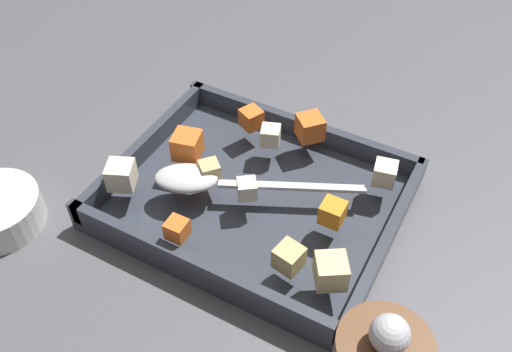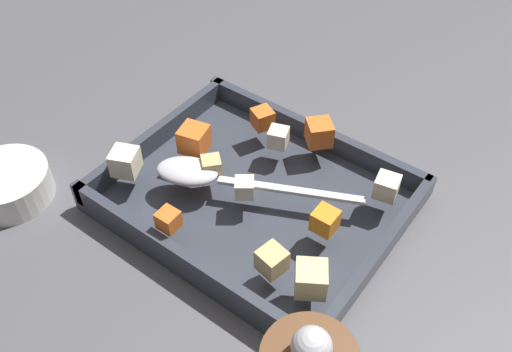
{
  "view_description": "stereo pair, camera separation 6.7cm",
  "coord_description": "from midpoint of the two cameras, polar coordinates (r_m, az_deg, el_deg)",
  "views": [
    {
      "loc": [
        -0.23,
        0.4,
        0.53
      ],
      "look_at": [
        -0.0,
        -0.01,
        0.05
      ],
      "focal_mm": 39.41,
      "sensor_mm": 36.0,
      "label": 1
    },
    {
      "loc": [
        -0.29,
        0.37,
        0.53
      ],
      "look_at": [
        -0.0,
        -0.01,
        0.05
      ],
      "focal_mm": 39.41,
      "sensor_mm": 36.0,
      "label": 2
    }
  ],
  "objects": [
    {
      "name": "ground_plane",
      "position": [
        0.71,
        1.85,
        -3.62
      ],
      "size": [
        4.0,
        4.0,
        0.0
      ],
      "primitive_type": "plane",
      "color": "#4C4C51"
    },
    {
      "name": "baking_dish",
      "position": [
        0.7,
        2.74,
        -2.52
      ],
      "size": [
        0.35,
        0.28,
        0.04
      ],
      "color": "#333842",
      "rests_on": "ground_plane"
    },
    {
      "name": "potato_chunk_corner_nw",
      "position": [
        0.58,
        8.99,
        -10.48
      ],
      "size": [
        0.04,
        0.04,
        0.03
      ],
      "primitive_type": "cube",
      "rotation": [
        0.0,
        0.0,
        5.27
      ],
      "color": "#E0CC89",
      "rests_on": "baking_dish"
    },
    {
      "name": "potato_chunk_corner_se",
      "position": [
        0.68,
        15.91,
        -1.19
      ],
      "size": [
        0.03,
        0.03,
        0.03
      ],
      "primitive_type": "cube",
      "rotation": [
        0.0,
        0.0,
        3.34
      ],
      "color": "beige",
      "rests_on": "baking_dish"
    },
    {
      "name": "carrot_chunk_rim_edge",
      "position": [
        0.63,
        9.88,
        -4.89
      ],
      "size": [
        0.03,
        0.03,
        0.03
      ],
      "primitive_type": "cube",
      "rotation": [
        0.0,
        0.0,
        1.58
      ],
      "color": "orange",
      "rests_on": "baking_dish"
    },
    {
      "name": "parsnip_chunk_corner_sw",
      "position": [
        0.72,
        4.94,
        3.81
      ],
      "size": [
        0.03,
        0.03,
        0.02
      ],
      "primitive_type": "cube",
      "rotation": [
        0.0,
        0.0,
        3.48
      ],
      "color": "beige",
      "rests_on": "baking_dish"
    },
    {
      "name": "potato_chunk_far_right",
      "position": [
        0.59,
        4.93,
        -8.73
      ],
      "size": [
        0.03,
        0.03,
        0.03
      ],
      "primitive_type": "cube",
      "rotation": [
        0.0,
        0.0,
        4.52
      ],
      "color": "tan",
      "rests_on": "baking_dish"
    },
    {
      "name": "carrot_chunk_mid_left",
      "position": [
        0.71,
        -3.64,
        3.63
      ],
      "size": [
        0.04,
        0.04,
        0.03
      ],
      "primitive_type": "cube",
      "rotation": [
        0.0,
        0.0,
        3.38
      ],
      "color": "orange",
      "rests_on": "baking_dish"
    },
    {
      "name": "potato_chunk_center",
      "position": [
        0.69,
        -10.47,
        1.32
      ],
      "size": [
        0.04,
        0.04,
        0.03
      ],
      "primitive_type": "cube",
      "rotation": [
        0.0,
        0.0,
        0.42
      ],
      "color": "beige",
      "rests_on": "baking_dish"
    },
    {
      "name": "serving_spoon",
      "position": [
        0.68,
        -3.04,
        0.15
      ],
      "size": [
        0.24,
        0.13,
        0.02
      ],
      "rotation": [
        0.0,
        0.0,
        3.58
      ],
      "color": "silver",
      "rests_on": "baking_dish"
    },
    {
      "name": "small_prep_bowl",
      "position": [
        0.76,
        -21.62,
        -0.93
      ],
      "size": [
        0.11,
        0.11,
        0.04
      ],
      "primitive_type": "cylinder",
      "color": "silver",
      "rests_on": "ground_plane"
    },
    {
      "name": "carrot_chunk_corner_ne",
      "position": [
        0.75,
        3.26,
        5.76
      ],
      "size": [
        0.03,
        0.03,
        0.03
      ],
      "primitive_type": "cube",
      "rotation": [
        0.0,
        0.0,
        2.7
      ],
      "color": "orange",
      "rests_on": "baking_dish"
    },
    {
      "name": "parsnip_chunk_front_center",
      "position": [
        0.66,
        1.74,
        -1.35
      ],
      "size": [
        0.03,
        0.03,
        0.02
      ],
      "primitive_type": "cube",
      "rotation": [
        0.0,
        0.0,
        3.77
      ],
      "color": "silver",
      "rests_on": "baking_dish"
    },
    {
      "name": "carrot_chunk_heap_side",
      "position": [
        0.73,
        9.07,
        4.24
      ],
      "size": [
        0.04,
        0.04,
        0.03
      ],
      "primitive_type": "cube",
      "rotation": [
        0.0,
        0.0,
        0.82
      ],
      "color": "orange",
      "rests_on": "baking_dish"
    },
    {
      "name": "potato_chunk_far_left",
      "position": [
        0.68,
        -1.76,
        0.87
      ],
      "size": [
        0.03,
        0.03,
        0.02
      ],
      "primitive_type": "cube",
      "rotation": [
        0.0,
        0.0,
        0.84
      ],
      "color": "tan",
      "rests_on": "baking_dish"
    },
    {
      "name": "carrot_chunk_back_center",
      "position": [
        0.63,
        -5.86,
        -4.61
      ],
      "size": [
        0.02,
        0.02,
        0.02
      ],
      "primitive_type": "cube",
      "rotation": [
        0.0,
        0.0,
        0.02
      ],
      "color": "orange",
      "rests_on": "baking_dish"
    }
  ]
}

